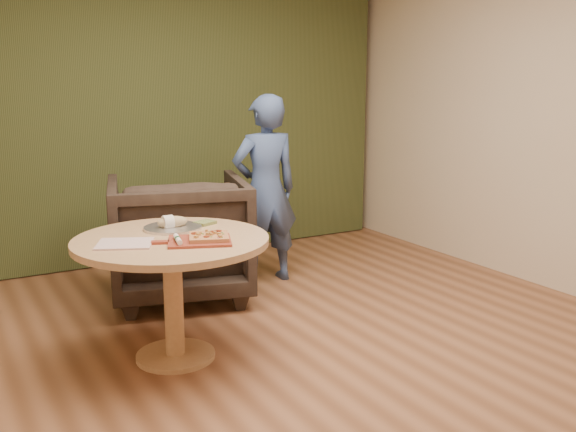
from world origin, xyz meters
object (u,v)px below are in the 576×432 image
(pedestal_table, at_px, (172,261))
(serving_tray, at_px, (173,228))
(cutlery_roll, at_px, (178,239))
(armchair, at_px, (179,231))
(flatbread_pizza, at_px, (209,237))
(person_standing, at_px, (265,190))
(pizza_paddle, at_px, (198,241))
(bread_roll, at_px, (171,222))

(pedestal_table, relative_size, serving_tray, 3.20)
(cutlery_roll, distance_m, armchair, 1.33)
(flatbread_pizza, xyz_separation_m, person_standing, (1.03, 1.27, -0.01))
(flatbread_pizza, relative_size, armchair, 0.27)
(pedestal_table, relative_size, person_standing, 0.74)
(pizza_paddle, height_order, flatbread_pizza, flatbread_pizza)
(pizza_paddle, xyz_separation_m, flatbread_pizza, (0.06, -0.01, 0.02))
(serving_tray, xyz_separation_m, person_standing, (1.11, 0.88, 0.01))
(bread_roll, height_order, person_standing, person_standing)
(bread_roll, distance_m, armchair, 0.96)
(cutlery_roll, height_order, armchair, armchair)
(pedestal_table, height_order, cutlery_roll, cutlery_roll)
(serving_tray, height_order, bread_roll, bread_roll)
(person_standing, bearing_deg, serving_tray, 42.73)
(armchair, height_order, person_standing, person_standing)
(flatbread_pizza, relative_size, person_standing, 0.18)
(serving_tray, relative_size, person_standing, 0.23)
(serving_tray, bearing_deg, pizza_paddle, -88.90)
(pizza_paddle, xyz_separation_m, cutlery_roll, (-0.11, 0.01, 0.02))
(flatbread_pizza, height_order, armchair, armchair)
(pizza_paddle, relative_size, serving_tray, 1.33)
(pizza_paddle, bearing_deg, bread_roll, 113.38)
(cutlery_roll, relative_size, armchair, 0.19)
(serving_tray, bearing_deg, flatbread_pizza, -79.70)
(flatbread_pizza, bearing_deg, bread_roll, 101.53)
(bread_roll, bearing_deg, armchair, 67.48)
(armchair, xyz_separation_m, person_standing, (0.76, 0.03, 0.25))
(armchair, distance_m, person_standing, 0.80)
(pizza_paddle, height_order, bread_roll, bread_roll)
(pedestal_table, distance_m, cutlery_roll, 0.24)
(pizza_paddle, xyz_separation_m, person_standing, (1.10, 1.26, 0.01))
(pedestal_table, distance_m, flatbread_pizza, 0.30)
(pizza_paddle, height_order, cutlery_roll, cutlery_roll)
(pedestal_table, height_order, pizza_paddle, pizza_paddle)
(pizza_paddle, distance_m, armchair, 1.31)
(pedestal_table, bearing_deg, armchair, 67.93)
(pizza_paddle, distance_m, person_standing, 1.68)
(pedestal_table, xyz_separation_m, person_standing, (1.19, 1.09, 0.16))
(cutlery_roll, bearing_deg, bread_roll, 87.84)
(pizza_paddle, bearing_deg, pedestal_table, 138.72)
(serving_tray, distance_m, bread_roll, 0.04)
(flatbread_pizza, bearing_deg, serving_tray, 100.30)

